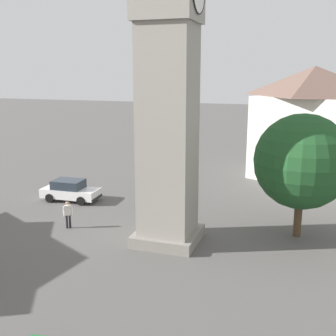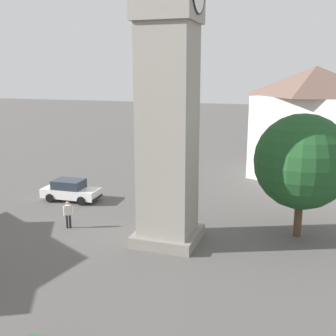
# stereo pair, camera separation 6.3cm
# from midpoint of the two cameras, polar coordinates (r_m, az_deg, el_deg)

# --- Properties ---
(ground_plane) EXTENTS (200.00, 200.00, 0.00)m
(ground_plane) POSITION_cam_midpoint_polar(r_m,az_deg,el_deg) (23.32, -0.08, -9.94)
(ground_plane) COLOR #565451
(clock_tower) EXTENTS (4.05, 4.05, 20.59)m
(clock_tower) POSITION_cam_midpoint_polar(r_m,az_deg,el_deg) (21.66, -0.09, 20.81)
(clock_tower) COLOR gray
(clock_tower) RESTS_ON ground
(car_white_side) EXTENTS (1.96, 4.20, 1.53)m
(car_white_side) POSITION_cam_midpoint_polar(r_m,az_deg,el_deg) (30.86, -13.30, -3.00)
(car_white_side) COLOR white
(car_white_side) RESTS_ON ground
(pedestrian) EXTENTS (0.37, 0.50, 1.69)m
(pedestrian) POSITION_cam_midpoint_polar(r_m,az_deg,el_deg) (25.49, -13.60, -5.85)
(pedestrian) COLOR black
(pedestrian) RESTS_ON ground
(tree) EXTENTS (5.26, 5.26, 6.95)m
(tree) POSITION_cam_midpoint_polar(r_m,az_deg,el_deg) (23.89, 17.79, 0.83)
(tree) COLOR brown
(tree) RESTS_ON ground
(building_terrace_right) EXTENTS (9.04, 10.84, 9.56)m
(building_terrace_right) POSITION_cam_midpoint_polar(r_m,az_deg,el_deg) (36.71, 18.99, 5.73)
(building_terrace_right) COLOR silver
(building_terrace_right) RESTS_ON ground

